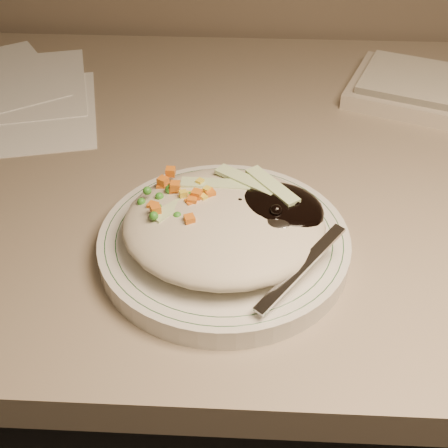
{
  "coord_description": "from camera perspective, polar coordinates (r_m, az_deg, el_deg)",
  "views": [
    {
      "loc": [
        -0.03,
        0.75,
        1.16
      ],
      "look_at": [
        -0.05,
        1.21,
        0.78
      ],
      "focal_mm": 50.0,
      "sensor_mm": 36.0,
      "label": 1
    }
  ],
  "objects": [
    {
      "name": "plate",
      "position": [
        0.61,
        0.0,
        -1.88
      ],
      "size": [
        0.24,
        0.24,
        0.02
      ],
      "primitive_type": "cylinder",
      "color": "silver",
      "rests_on": "desk"
    },
    {
      "name": "desk",
      "position": [
        0.88,
        3.96,
        -4.83
      ],
      "size": [
        1.4,
        0.7,
        0.74
      ],
      "color": "gray",
      "rests_on": "ground"
    },
    {
      "name": "meal",
      "position": [
        0.59,
        0.41,
        0.36
      ],
      "size": [
        0.21,
        0.19,
        0.05
      ],
      "color": "#BEB39A",
      "rests_on": "plate"
    },
    {
      "name": "plate_rim",
      "position": [
        0.6,
        -0.0,
        -1.17
      ],
      "size": [
        0.23,
        0.23,
        0.0
      ],
      "color": "#144723",
      "rests_on": "plate"
    }
  ]
}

